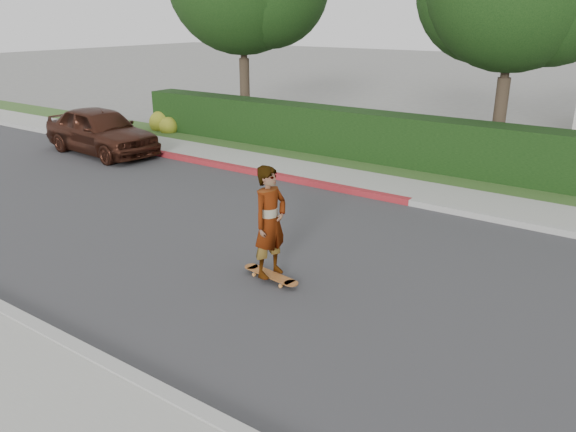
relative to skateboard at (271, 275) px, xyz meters
name	(u,v)px	position (x,y,z in m)	size (l,w,h in m)	color
ground	(270,253)	(-0.70, 0.91, -0.10)	(120.00, 120.00, 0.00)	slate
road	(270,253)	(-0.70, 0.91, -0.10)	(60.00, 8.00, 0.01)	#2D2D30
curb_near	(80,352)	(-0.70, -3.19, -0.03)	(60.00, 0.20, 0.15)	#9E9E99
sidewalk_near	(15,388)	(-0.70, -4.09, -0.04)	(60.00, 1.60, 0.12)	gray
curb_far	(372,195)	(-0.70, 5.01, -0.03)	(60.00, 0.20, 0.15)	#9E9E99
curb_red_section	(217,165)	(-5.70, 5.01, -0.02)	(12.00, 0.21, 0.15)	maroon
sidewalk_far	(388,186)	(-0.70, 5.91, -0.04)	(60.00, 1.60, 0.12)	gray
planting_strip	(413,173)	(-0.70, 7.51, -0.05)	(60.00, 1.60, 0.10)	#2D4C1E
hedge	(332,132)	(-3.70, 8.11, 0.65)	(15.00, 1.00, 1.50)	black
flowering_shrub	(164,124)	(-10.70, 7.65, 0.23)	(1.40, 1.00, 0.90)	#2D4C19
skateboard	(271,275)	(0.00, 0.00, 0.00)	(1.18, 0.38, 0.11)	orange
skateboarder	(270,222)	(0.00, 0.00, 0.94)	(0.68, 0.44, 1.86)	white
car_maroon	(101,131)	(-9.80, 4.19, 0.64)	(1.74, 4.33, 1.47)	#3D1D13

